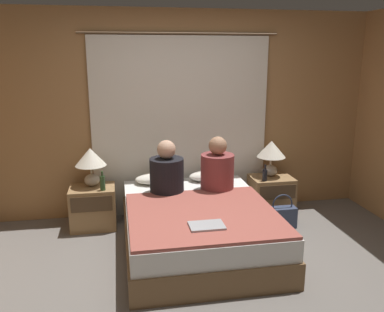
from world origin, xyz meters
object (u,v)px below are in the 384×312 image
object	(u,v)px
lamp_right	(271,152)
handbag_on_floor	(282,216)
person_right_in_bed	(217,169)
nightstand_right	(271,196)
pillow_left	(158,179)
beer_bottle_on_left_stand	(103,183)
lamp_left	(91,160)
nightstand_left	(93,207)
bed	(197,227)
person_left_in_bed	(167,172)
pillow_right	(211,176)
laptop_on_bed	(207,226)
beer_bottle_on_right_stand	(265,175)

from	to	relation	value
lamp_right	handbag_on_floor	xyz separation A→B (m)	(-0.02, -0.48, -0.66)
person_right_in_bed	handbag_on_floor	size ratio (longest dim) A/B	1.52
nightstand_right	pillow_left	bearing A→B (deg)	177.10
beer_bottle_on_left_stand	lamp_right	bearing A→B (deg)	5.13
person_right_in_bed	lamp_left	bearing A→B (deg)	165.89
nightstand_right	pillow_left	size ratio (longest dim) A/B	0.97
nightstand_left	lamp_left	world-z (taller)	lamp_left
bed	person_right_in_bed	world-z (taller)	person_right_in_bed
lamp_right	person_left_in_bed	size ratio (longest dim) A/B	0.74
lamp_left	nightstand_right	bearing A→B (deg)	-1.63
lamp_left	pillow_right	bearing A→B (deg)	0.39
lamp_right	person_left_in_bed	world-z (taller)	person_left_in_bed
laptop_on_bed	handbag_on_floor	bearing A→B (deg)	39.56
pillow_left	lamp_right	bearing A→B (deg)	-0.39
lamp_left	person_right_in_bed	bearing A→B (deg)	-14.11
lamp_right	pillow_right	world-z (taller)	lamp_right
nightstand_left	person_right_in_bed	bearing A→B (deg)	-11.71
nightstand_right	handbag_on_floor	distance (m)	0.43
pillow_right	handbag_on_floor	distance (m)	0.97
nightstand_left	lamp_right	world-z (taller)	lamp_right
pillow_left	person_left_in_bed	world-z (taller)	person_left_in_bed
beer_bottle_on_right_stand	handbag_on_floor	distance (m)	0.53
laptop_on_bed	handbag_on_floor	distance (m)	1.48
nightstand_left	nightstand_right	bearing A→B (deg)	0.00
bed	pillow_right	size ratio (longest dim) A/B	3.70
pillow_right	beer_bottle_on_right_stand	distance (m)	0.66
pillow_left	pillow_right	xyz separation A→B (m)	(0.65, 0.00, 0.00)
handbag_on_floor	person_right_in_bed	bearing A→B (deg)	170.76
lamp_right	person_left_in_bed	distance (m)	1.40
beer_bottle_on_left_stand	beer_bottle_on_right_stand	distance (m)	1.92
lamp_left	pillow_left	bearing A→B (deg)	0.72
person_left_in_bed	pillow_left	bearing A→B (deg)	100.58
handbag_on_floor	pillow_right	bearing A→B (deg)	146.85
bed	handbag_on_floor	world-z (taller)	bed
handbag_on_floor	person_left_in_bed	bearing A→B (deg)	174.73
nightstand_right	person_left_in_bed	distance (m)	1.46
nightstand_right	person_left_in_bed	xyz separation A→B (m)	(-1.35, -0.29, 0.46)
bed	lamp_left	world-z (taller)	lamp_left
lamp_left	handbag_on_floor	size ratio (longest dim) A/B	1.10
lamp_right	beer_bottle_on_left_stand	distance (m)	2.08
pillow_right	person_left_in_bed	bearing A→B (deg)	-148.10
beer_bottle_on_left_stand	nightstand_right	bearing A→B (deg)	3.41
nightstand_left	person_right_in_bed	distance (m)	1.52
lamp_left	person_right_in_bed	distance (m)	1.46
pillow_right	handbag_on_floor	xyz separation A→B (m)	(0.75, -0.49, -0.39)
pillow_left	beer_bottle_on_right_stand	bearing A→B (deg)	-8.64
laptop_on_bed	person_right_in_bed	bearing A→B (deg)	71.26
pillow_right	beer_bottle_on_right_stand	xyz separation A→B (m)	(0.63, -0.19, 0.04)
nightstand_left	pillow_left	xyz separation A→B (m)	(0.77, 0.07, 0.28)
lamp_right	beer_bottle_on_left_stand	size ratio (longest dim) A/B	2.02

